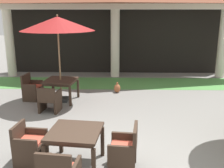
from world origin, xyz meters
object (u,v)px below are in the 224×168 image
(patio_chair_mid_right_east, at_px, (125,150))
(patio_table_mid_right, at_px, (75,135))
(patio_chair_mid_right_west, at_px, (29,144))
(patio_umbrella_near_foreground, at_px, (58,24))
(patio_chair_near_foreground_south, at_px, (49,100))
(patio_table_near_foreground, at_px, (61,82))
(terracotta_urn, at_px, (117,88))
(patio_chair_near_foreground_west, at_px, (32,88))

(patio_chair_mid_right_east, bearing_deg, patio_table_mid_right, 90.00)
(patio_chair_mid_right_west, bearing_deg, patio_umbrella_near_foreground, -170.98)
(patio_chair_near_foreground_south, bearing_deg, patio_table_near_foreground, 90.00)
(patio_table_mid_right, bearing_deg, patio_umbrella_near_foreground, 105.75)
(patio_table_near_foreground, distance_m, patio_chair_mid_right_west, 3.83)
(patio_chair_near_foreground_south, bearing_deg, terracotta_urn, 52.78)
(patio_table_mid_right, height_order, patio_chair_mid_right_east, patio_chair_mid_right_east)
(patio_chair_near_foreground_west, bearing_deg, patio_umbrella_near_foreground, 90.00)
(patio_chair_near_foreground_west, relative_size, patio_table_mid_right, 0.82)
(patio_chair_mid_right_west, height_order, patio_chair_mid_right_east, patio_chair_mid_right_east)
(patio_table_near_foreground, distance_m, patio_chair_near_foreground_west, 1.08)
(terracotta_urn, bearing_deg, patio_chair_mid_right_west, -109.69)
(patio_umbrella_near_foreground, distance_m, patio_chair_mid_right_west, 4.39)
(patio_umbrella_near_foreground, distance_m, patio_chair_near_foreground_west, 2.39)
(patio_table_near_foreground, height_order, patio_table_mid_right, patio_table_mid_right)
(patio_umbrella_near_foreground, bearing_deg, patio_chair_near_foreground_west, 172.58)
(terracotta_urn, bearing_deg, patio_chair_near_foreground_west, -163.25)
(patio_table_near_foreground, xyz_separation_m, terracotta_urn, (1.89, 1.02, -0.48))
(patio_chair_mid_right_east, xyz_separation_m, terracotta_urn, (-0.17, 5.06, -0.25))
(patio_chair_near_foreground_west, xyz_separation_m, patio_table_mid_right, (2.15, -4.06, 0.25))
(patio_chair_mid_right_east, bearing_deg, terracotta_urn, 8.51)
(patio_chair_near_foreground_west, xyz_separation_m, terracotta_urn, (2.94, 0.88, -0.24))
(patio_umbrella_near_foreground, bearing_deg, patio_table_mid_right, -74.25)
(patio_table_mid_right, xyz_separation_m, patio_chair_mid_right_west, (-0.95, 0.11, -0.26))
(patio_table_mid_right, height_order, patio_chair_mid_right_west, patio_chair_mid_right_west)
(patio_chair_near_foreground_south, height_order, terracotta_urn, patio_chair_near_foreground_south)
(patio_chair_near_foreground_south, bearing_deg, patio_chair_mid_right_west, -76.51)
(patio_chair_near_foreground_west, bearing_deg, patio_table_near_foreground, 90.00)
(patio_umbrella_near_foreground, distance_m, patio_table_mid_right, 4.50)
(patio_umbrella_near_foreground, height_order, patio_chair_near_foreground_south, patio_umbrella_near_foreground)
(patio_umbrella_near_foreground, distance_m, patio_chair_mid_right_east, 5.01)
(patio_chair_near_foreground_south, xyz_separation_m, patio_table_mid_right, (1.24, -2.89, 0.27))
(patio_umbrella_near_foreground, bearing_deg, patio_chair_near_foreground_south, -97.42)
(patio_umbrella_near_foreground, bearing_deg, terracotta_urn, 28.30)
(patio_table_near_foreground, height_order, patio_chair_mid_right_east, patio_chair_mid_right_east)
(patio_chair_mid_right_east, relative_size, terracotta_urn, 2.26)
(patio_table_near_foreground, xyz_separation_m, patio_table_mid_right, (1.11, -3.93, 0.01))
(patio_chair_near_foreground_south, height_order, patio_chair_near_foreground_west, patio_chair_near_foreground_west)
(patio_table_mid_right, relative_size, patio_chair_mid_right_east, 1.19)
(patio_table_near_foreground, xyz_separation_m, patio_chair_mid_right_west, (0.16, -3.82, -0.25))
(patio_umbrella_near_foreground, relative_size, patio_chair_near_foreground_south, 3.58)
(patio_table_mid_right, height_order, terracotta_urn, patio_table_mid_right)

